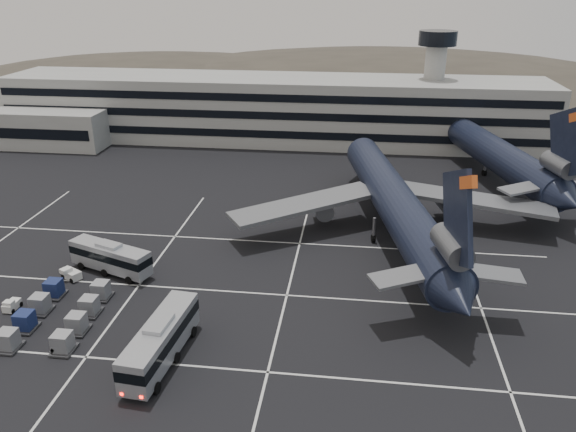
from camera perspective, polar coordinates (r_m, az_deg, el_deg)
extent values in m
plane|color=black|center=(65.26, -11.23, -9.02)|extent=(260.00, 260.00, 0.00)
cube|color=silver|center=(57.58, -14.33, -14.18)|extent=(90.00, 0.25, 0.01)
cube|color=silver|center=(68.49, -10.21, -7.27)|extent=(90.00, 0.25, 0.01)
cube|color=silver|center=(80.37, -7.35, -2.31)|extent=(90.00, 0.25, 0.01)
cube|color=silver|center=(72.03, -14.34, -6.05)|extent=(0.25, 55.00, 0.01)
cube|color=silver|center=(67.83, 0.10, -7.19)|extent=(0.25, 55.00, 0.01)
cube|color=silver|center=(69.02, 18.72, -7.98)|extent=(0.25, 55.00, 0.01)
cube|color=gray|center=(128.54, -1.56, 10.83)|extent=(120.00, 18.00, 14.00)
cube|color=black|center=(120.67, -2.20, 8.30)|extent=(118.00, 0.20, 1.60)
cube|color=black|center=(119.71, -2.23, 10.15)|extent=(118.00, 0.20, 1.60)
cube|color=black|center=(118.95, -2.25, 11.89)|extent=(118.00, 0.20, 1.60)
cube|color=gray|center=(135.24, -24.05, 8.17)|extent=(30.00, 10.00, 8.00)
cylinder|color=gray|center=(129.22, 14.45, 12.01)|extent=(4.40, 4.40, 22.00)
cylinder|color=black|center=(127.66, 14.98, 17.07)|extent=(8.00, 8.00, 3.00)
ellipsoid|color=#38332B|center=(240.07, -12.42, 11.79)|extent=(196.00, 140.00, 32.00)
ellipsoid|color=#38332B|center=(227.46, 9.98, 10.60)|extent=(252.00, 180.00, 44.00)
cylinder|color=black|center=(80.09, 10.80, 1.42)|extent=(14.69, 48.18, 5.60)
cone|color=black|center=(104.28, 7.37, 6.73)|extent=(6.36, 5.49, 5.60)
cone|color=black|center=(57.45, 17.14, -8.37)|extent=(5.90, 5.87, 5.04)
cube|color=black|center=(57.08, 16.82, -0.18)|extent=(2.31, 9.39, 10.97)
cube|color=#D5551C|center=(54.31, 17.85, 3.27)|extent=(1.16, 3.28, 2.24)
cylinder|color=#595B60|center=(58.82, 16.30, -2.95)|extent=(3.80, 6.41, 2.70)
cube|color=slate|center=(59.56, 11.94, -5.94)|extent=(8.16, 5.88, 0.87)
cube|color=slate|center=(62.29, 19.45, -5.48)|extent=(7.56, 3.32, 0.87)
cube|color=slate|center=(80.10, 1.72, 1.22)|extent=(21.44, 16.61, 1.75)
cylinder|color=#595B60|center=(83.82, 3.55, 0.95)|extent=(3.70, 5.92, 2.70)
cube|color=slate|center=(86.05, 18.54, 1.57)|extent=(22.65, 9.58, 1.75)
cylinder|color=#595B60|center=(88.19, 15.90, 1.22)|extent=(3.70, 5.92, 2.70)
cylinder|color=slate|center=(95.11, 8.47, 3.15)|extent=(0.44, 0.44, 3.00)
cylinder|color=black|center=(95.68, 8.42, 2.22)|extent=(0.70, 1.18, 1.10)
cylinder|color=slate|center=(78.72, 8.73, -1.19)|extent=(0.44, 0.44, 3.00)
cylinder|color=black|center=(79.41, 8.66, -2.28)|extent=(0.70, 1.18, 1.10)
cylinder|color=slate|center=(80.32, 13.19, -1.05)|extent=(0.44, 0.44, 3.00)
cylinder|color=black|center=(80.99, 13.09, -2.12)|extent=(0.70, 1.18, 1.10)
cylinder|color=black|center=(110.10, 19.62, 6.44)|extent=(16.50, 48.00, 5.60)
cone|color=black|center=(133.41, 14.98, 9.73)|extent=(6.49, 5.67, 5.60)
cone|color=black|center=(88.18, 26.64, 1.33)|extent=(6.06, 6.03, 5.04)
cube|color=black|center=(88.85, 26.34, 6.60)|extent=(2.67, 9.33, 10.97)
cylinder|color=#595B60|center=(90.11, 25.81, 4.69)|extent=(4.01, 6.46, 2.70)
cube|color=slate|center=(89.46, 22.97, 2.68)|extent=(8.15, 6.10, 0.87)
cylinder|color=slate|center=(110.92, 19.42, 4.96)|extent=(0.44, 0.44, 3.00)
cylinder|color=black|center=(111.41, 19.31, 4.16)|extent=(0.74, 1.19, 1.10)
cube|color=#9DA0A5|center=(56.02, -12.80, -12.21)|extent=(3.99, 12.80, 3.44)
cube|color=black|center=(55.79, -12.84, -11.87)|extent=(4.05, 12.87, 1.09)
cube|color=#9DA0A5|center=(54.95, -12.98, -10.57)|extent=(2.13, 3.59, 0.40)
cylinder|color=black|center=(54.58, -16.02, -16.03)|extent=(0.46, 1.13, 1.10)
cylinder|color=black|center=(53.44, -13.19, -16.65)|extent=(0.46, 1.13, 1.10)
cylinder|color=black|center=(57.61, -13.97, -13.44)|extent=(0.46, 1.13, 1.10)
cylinder|color=black|center=(56.54, -11.28, -13.95)|extent=(0.46, 1.13, 1.10)
cylinder|color=black|center=(60.82, -12.17, -11.09)|extent=(0.46, 1.13, 1.10)
cylinder|color=black|center=(59.80, -9.61, -11.52)|extent=(0.46, 1.13, 1.10)
cube|color=#FF0C05|center=(52.80, -16.55, -16.96)|extent=(0.29, 0.12, 0.25)
cube|color=#FF0C05|center=(52.05, -14.69, -17.39)|extent=(0.29, 0.12, 0.25)
cube|color=#9DA0A5|center=(73.43, -17.59, -4.01)|extent=(11.47, 6.35, 3.08)
cube|color=black|center=(73.27, -17.63, -3.75)|extent=(11.55, 6.43, 0.97)
cube|color=#9DA0A5|center=(72.70, -17.76, -2.79)|extent=(3.46, 2.62, 0.36)
cylinder|color=black|center=(70.83, -15.86, -6.30)|extent=(1.04, 0.65, 0.99)
cylinder|color=black|center=(72.43, -14.50, -5.46)|extent=(1.04, 0.65, 0.99)
cylinder|color=black|center=(73.38, -18.14, -5.52)|extent=(1.04, 0.65, 0.99)
cylinder|color=black|center=(74.93, -16.77, -4.72)|extent=(1.04, 0.65, 0.99)
cylinder|color=black|center=(76.06, -20.25, -4.78)|extent=(1.04, 0.65, 0.99)
cylinder|color=black|center=(77.55, -18.89, -4.03)|extent=(1.04, 0.65, 0.99)
cube|color=silver|center=(70.39, -26.24, -8.14)|extent=(1.20, 2.12, 0.85)
cube|color=silver|center=(69.80, -26.53, -7.93)|extent=(1.07, 0.88, 0.47)
cylinder|color=black|center=(70.29, -26.89, -8.56)|extent=(0.23, 0.54, 0.53)
cylinder|color=black|center=(69.71, -26.19, -8.68)|extent=(0.23, 0.54, 0.53)
cylinder|color=black|center=(71.32, -26.22, -7.96)|extent=(0.23, 0.54, 0.53)
cylinder|color=black|center=(70.75, -25.52, -8.08)|extent=(0.23, 0.54, 0.53)
cube|color=silver|center=(74.14, -21.13, -5.56)|extent=(2.78, 2.34, 1.00)
cube|color=silver|center=(73.41, -20.96, -5.23)|extent=(1.46, 1.55, 0.55)
cylinder|color=black|center=(73.32, -21.10, -6.15)|extent=(0.66, 0.51, 0.62)
cylinder|color=black|center=(73.87, -20.32, -5.80)|extent=(0.66, 0.51, 0.62)
cylinder|color=black|center=(74.69, -21.86, -5.72)|extent=(0.66, 0.51, 0.62)
cylinder|color=black|center=(75.23, -21.10, -5.38)|extent=(0.66, 0.51, 0.62)
cube|color=#2D2D30|center=(63.85, -26.44, -11.86)|extent=(2.26, 2.58, 0.20)
cylinder|color=black|center=(63.89, -26.43, -11.91)|extent=(0.11, 0.22, 0.22)
cube|color=#93959B|center=(63.33, -26.60, -11.11)|extent=(1.83, 1.83, 1.79)
cube|color=#2D2D30|center=(61.33, -21.80, -12.50)|extent=(2.26, 2.58, 0.20)
cylinder|color=black|center=(61.37, -21.79, -12.55)|extent=(0.11, 0.22, 0.22)
cube|color=#93959B|center=(60.78, -21.94, -11.73)|extent=(1.83, 1.83, 1.79)
cube|color=#2D2D30|center=(66.22, -25.04, -10.27)|extent=(2.26, 2.58, 0.20)
cylinder|color=black|center=(66.26, -25.03, -10.32)|extent=(0.11, 0.22, 0.22)
cube|color=navy|center=(65.72, -25.19, -9.54)|extent=(1.83, 1.83, 1.79)
cube|color=#2D2D30|center=(63.80, -20.55, -10.81)|extent=(2.26, 2.58, 0.20)
cylinder|color=black|center=(63.83, -20.55, -10.86)|extent=(0.11, 0.22, 0.22)
cube|color=#93959B|center=(63.27, -20.68, -10.06)|extent=(1.83, 1.83, 1.79)
cube|color=#2D2D30|center=(68.68, -23.76, -8.79)|extent=(2.26, 2.58, 0.20)
cylinder|color=black|center=(68.71, -23.75, -8.84)|extent=(0.11, 0.22, 0.22)
cube|color=#93959B|center=(68.19, -23.89, -8.08)|extent=(1.83, 1.83, 1.79)
cube|color=#2D2D30|center=(66.34, -19.41, -9.24)|extent=(2.26, 2.58, 0.20)
cylinder|color=black|center=(66.38, -19.41, -9.29)|extent=(0.11, 0.22, 0.22)
cube|color=#93959B|center=(65.84, -19.53, -8.50)|extent=(1.83, 1.83, 1.79)
cube|color=#2D2D30|center=(71.21, -22.58, -7.41)|extent=(2.26, 2.58, 0.20)
cylinder|color=black|center=(71.24, -22.57, -7.46)|extent=(0.11, 0.22, 0.22)
cube|color=navy|center=(70.74, -22.70, -6.72)|extent=(1.83, 1.83, 1.79)
cube|color=#2D2D30|center=(68.96, -18.37, -7.79)|extent=(2.26, 2.58, 0.20)
cylinder|color=black|center=(68.99, -18.36, -7.83)|extent=(0.11, 0.22, 0.22)
cube|color=#93959B|center=(68.47, -18.47, -7.07)|extent=(1.83, 1.83, 1.79)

